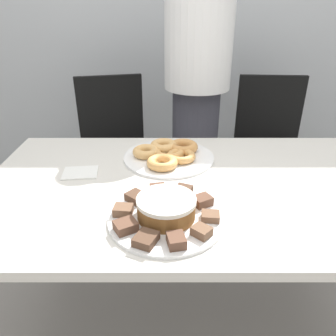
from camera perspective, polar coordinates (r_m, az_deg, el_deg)
The scene contains 25 objects.
ground_plane at distance 1.59m, azimuth 3.03°, elevation -25.86°, with size 12.00×12.00×0.00m, color gray.
table at distance 1.16m, azimuth 3.78°, elevation -6.73°, with size 1.41×0.82×0.72m.
person_standing at distance 1.77m, azimuth 5.18°, elevation 15.56°, with size 0.34×0.34×1.74m.
office_chair_left at distance 2.03m, azimuth -9.04°, elevation 1.81°, with size 0.53×0.53×0.88m.
office_chair_right at distance 2.10m, azimuth 17.12°, elevation 1.76°, with size 0.47×0.47×0.88m.
plate_cake at distance 0.93m, azimuth -0.25°, elevation -8.69°, with size 0.33×0.33×0.01m.
plate_donuts at distance 1.28m, azimuth 0.18°, elevation 1.89°, with size 0.35×0.35×0.01m.
frosted_cake at distance 0.91m, azimuth -0.26°, elevation -6.90°, with size 0.16×0.16×0.06m.
lamington_0 at distance 0.97m, azimuth 6.05°, elevation -5.68°, with size 0.07×0.06×0.03m.
lamington_1 at distance 1.01m, azimuth 2.62°, elevation -4.16°, with size 0.07×0.07×0.03m.
lamington_2 at distance 1.02m, azimuth -1.63°, elevation -3.93°, with size 0.06×0.06×0.03m.
lamington_3 at distance 0.99m, azimuth -5.50°, elevation -5.07°, with size 0.07×0.07×0.02m.
lamington_4 at distance 0.94m, azimuth -7.76°, elevation -7.28°, with size 0.06×0.05×0.02m.
lamington_5 at distance 0.87m, azimuth -7.34°, elevation -9.98°, with size 0.07×0.07×0.03m.
lamington_6 at distance 0.83m, azimuth -3.82°, elevation -12.24°, with size 0.07×0.08×0.02m.
lamington_7 at distance 0.82m, azimuth 1.49°, elevation -12.50°, with size 0.05×0.06×0.03m.
lamington_8 at distance 0.86m, azimuth 5.90°, elevation -10.92°, with size 0.06×0.06×0.02m.
lamington_9 at distance 0.92m, azimuth 7.45°, elevation -8.33°, with size 0.05×0.05×0.02m.
donut_0 at distance 1.27m, azimuth 0.18°, elevation 2.71°, with size 0.12×0.12×0.03m.
donut_1 at distance 1.31m, azimuth 2.71°, elevation 3.71°, with size 0.12×0.12×0.04m.
donut_2 at distance 1.32m, azimuth -0.70°, elevation 3.86°, with size 0.11×0.11×0.04m.
donut_3 at distance 1.28m, azimuth -3.82°, elevation 2.86°, with size 0.10×0.10×0.03m.
donut_4 at distance 1.18m, azimuth -0.97°, elevation 0.96°, with size 0.11×0.11×0.03m.
donut_5 at distance 1.24m, azimuth 2.34°, elevation 2.07°, with size 0.11×0.11×0.03m.
napkin at distance 1.21m, azimuth -14.96°, elevation -0.80°, with size 0.13×0.11×0.01m.
Camera 1 is at (-0.07, -0.96, 1.27)m, focal length 35.00 mm.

